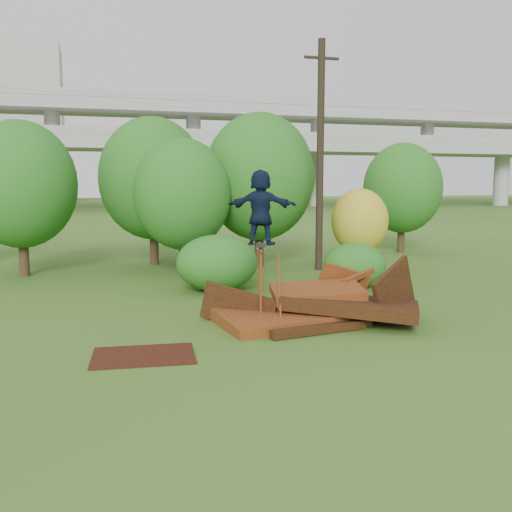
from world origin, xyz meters
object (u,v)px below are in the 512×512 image
object	(u,v)px
skater	(261,207)
scrap_pile	(319,307)
flat_plate	(144,356)
utility_pole	(320,155)

from	to	relation	value
skater	scrap_pile	bearing A→B (deg)	-155.98
flat_plate	utility_pole	bearing A→B (deg)	51.11
scrap_pile	flat_plate	xyz separation A→B (m)	(-4.46, -1.69, -0.35)
utility_pole	skater	bearing A→B (deg)	-121.28
utility_pole	flat_plate	bearing A→B (deg)	-128.89
flat_plate	utility_pole	xyz separation A→B (m)	(7.70, 9.55, 4.47)
skater	flat_plate	world-z (taller)	skater
utility_pole	scrap_pile	bearing A→B (deg)	-112.41
skater	utility_pole	distance (m)	9.26
flat_plate	utility_pole	size ratio (longest dim) A/B	0.23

